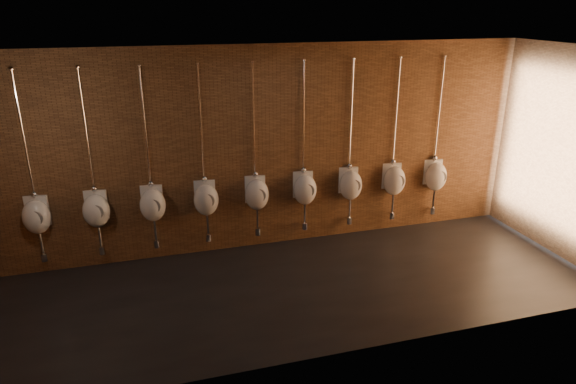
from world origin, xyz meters
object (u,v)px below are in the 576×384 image
urinal_3 (206,199)px  urinal_8 (436,176)px  urinal_0 (37,216)px  urinal_6 (351,184)px  urinal_1 (96,210)px  urinal_7 (394,180)px  urinal_2 (153,204)px  urinal_4 (257,194)px  urinal_5 (305,189)px

urinal_3 → urinal_8: size_ratio=1.00×
urinal_0 → urinal_6: (4.75, 0.00, 0.00)m
urinal_1 → urinal_7: bearing=0.0°
urinal_2 → urinal_6: bearing=0.0°
urinal_7 → urinal_8: size_ratio=1.00×
urinal_3 → urinal_4: 0.79m
urinal_2 → urinal_5: (2.38, 0.00, 0.00)m
urinal_2 → urinal_8: size_ratio=1.00×
urinal_0 → urinal_8: bearing=0.0°
urinal_5 → urinal_8: (2.38, 0.00, 0.00)m
urinal_2 → urinal_7: 3.96m
urinal_1 → urinal_5: 3.17m
urinal_2 → urinal_5: bearing=0.0°
urinal_7 → urinal_8: 0.79m
urinal_2 → urinal_4: 1.58m
urinal_3 → urinal_6: 2.38m
urinal_1 → urinal_3: (1.58, 0.00, 0.00)m
urinal_7 → urinal_8: bearing=0.0°
urinal_2 → urinal_6: (3.17, 0.00, 0.00)m
urinal_7 → urinal_4: bearing=180.0°
urinal_1 → urinal_7: 4.75m
urinal_1 → urinal_4: (2.38, 0.00, 0.00)m
urinal_0 → urinal_1: size_ratio=1.00×
urinal_0 → urinal_7: size_ratio=1.00×
urinal_3 → urinal_8: bearing=0.0°
urinal_5 → urinal_8: size_ratio=1.00×
urinal_6 → urinal_8: 1.58m
urinal_2 → urinal_7: (3.96, 0.00, 0.00)m
urinal_0 → urinal_3: size_ratio=1.00×
urinal_5 → urinal_7: bearing=0.0°
urinal_1 → urinal_6: same height
urinal_6 → urinal_7: same height
urinal_3 → urinal_6: same height
urinal_4 → urinal_6: same height
urinal_3 → urinal_4: (0.79, 0.00, 0.00)m
urinal_5 → urinal_7: size_ratio=1.00×
urinal_4 → urinal_6: 1.58m
urinal_1 → urinal_2: same height
urinal_3 → urinal_7: same height
urinal_5 → urinal_6: (0.79, 0.00, 0.00)m
urinal_0 → urinal_6: same height
urinal_4 → urinal_8: 3.17m
urinal_2 → urinal_5: same height
urinal_2 → urinal_4: (1.58, 0.00, 0.00)m
urinal_1 → urinal_4: bearing=0.0°
urinal_4 → urinal_5: (0.79, 0.00, 0.00)m
urinal_0 → urinal_3: 2.38m
urinal_2 → urinal_3: bearing=0.0°
urinal_3 → urinal_2: bearing=180.0°
urinal_1 → urinal_3: same height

